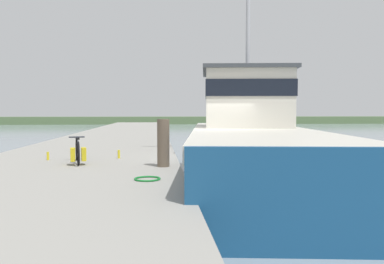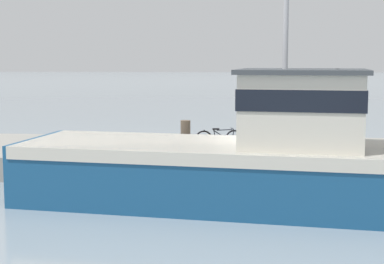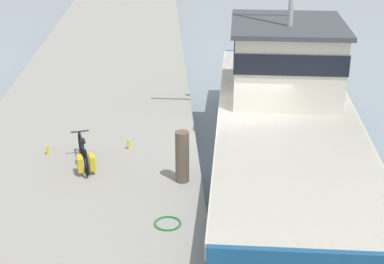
% 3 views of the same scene
% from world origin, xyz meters
% --- Properties ---
extents(ground_plane, '(320.00, 320.00, 0.00)m').
position_xyz_m(ground_plane, '(0.00, 0.00, 0.00)').
color(ground_plane, '#84939E').
extents(dock_pier, '(6.03, 80.00, 0.81)m').
position_xyz_m(dock_pier, '(-4.18, 0.00, 0.41)').
color(dock_pier, gray).
rests_on(dock_pier, ground_plane).
extents(far_shoreline, '(180.00, 5.00, 1.36)m').
position_xyz_m(far_shoreline, '(30.00, 58.41, 0.68)').
color(far_shoreline, '#567047').
rests_on(far_shoreline, ground_plane).
extents(fishing_boat_main, '(5.13, 14.86, 9.36)m').
position_xyz_m(fishing_boat_main, '(1.26, 0.15, 1.32)').
color(fishing_boat_main, navy).
rests_on(fishing_boat_main, ground_plane).
extents(bicycle_touring, '(0.69, 1.71, 0.71)m').
position_xyz_m(bicycle_touring, '(-3.96, -1.56, 1.13)').
color(bicycle_touring, black).
rests_on(bicycle_touring, dock_pier).
extents(mooring_post, '(0.32, 0.32, 1.23)m').
position_xyz_m(mooring_post, '(-1.62, -2.37, 1.43)').
color(mooring_post, brown).
rests_on(mooring_post, dock_pier).
extents(hose_coil, '(0.55, 0.55, 0.04)m').
position_xyz_m(hose_coil, '(-1.99, -4.23, 0.83)').
color(hose_coil, '#197A2D').
rests_on(hose_coil, dock_pier).
extents(water_bottle_on_curb, '(0.07, 0.07, 0.26)m').
position_xyz_m(water_bottle_on_curb, '(-2.95, -0.52, 0.94)').
color(water_bottle_on_curb, yellow).
rests_on(water_bottle_on_curb, dock_pier).
extents(water_bottle_by_bike, '(0.07, 0.07, 0.24)m').
position_xyz_m(water_bottle_by_bike, '(-4.98, -0.75, 0.93)').
color(water_bottle_by_bike, yellow).
rests_on(water_bottle_by_bike, dock_pier).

